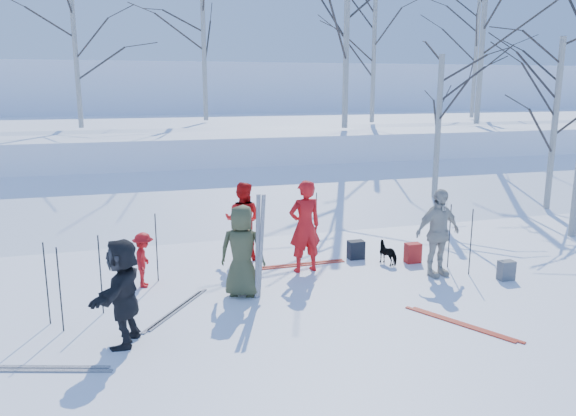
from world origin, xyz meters
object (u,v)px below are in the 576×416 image
object	(u,v)px
skier_red_north	(305,226)
backpack_dark	(356,250)
skier_cream_east	(438,233)
skier_grey_west	(123,292)
backpack_grey	(506,270)
skier_red_seated	(144,260)
dog	(389,253)
skier_olive_center	(242,251)
skier_redor_behind	(243,220)
backpack_red	(413,253)

from	to	relation	value
skier_red_north	backpack_dark	xyz separation A→B (m)	(1.33, 0.48, -0.74)
skier_cream_east	skier_red_north	bearing A→B (deg)	148.70
skier_red_north	skier_grey_west	bearing A→B (deg)	27.67
skier_cream_east	backpack_grey	world-z (taller)	skier_cream_east
skier_red_seated	backpack_grey	world-z (taller)	skier_red_seated
skier_cream_east	dog	xyz separation A→B (m)	(-0.56, 0.95, -0.64)
skier_cream_east	dog	distance (m)	1.27
skier_grey_west	dog	xyz separation A→B (m)	(5.38, 2.32, -0.55)
skier_olive_center	backpack_dark	distance (m)	3.23
skier_red_north	dog	distance (m)	1.98
skier_olive_center	skier_grey_west	size ratio (longest dim) A/B	1.05
backpack_dark	skier_cream_east	bearing A→B (deg)	-53.48
skier_red_north	skier_cream_east	distance (m)	2.61
skier_grey_west	dog	distance (m)	5.88
skier_red_north	skier_redor_behind	size ratio (longest dim) A/B	1.12
skier_cream_east	backpack_dark	xyz separation A→B (m)	(-1.08, 1.47, -0.67)
skier_red_seated	backpack_grey	bearing A→B (deg)	-94.31
skier_red_seated	backpack_dark	distance (m)	4.52
skier_cream_east	backpack_dark	distance (m)	1.94
skier_red_north	skier_red_seated	size ratio (longest dim) A/B	1.80
skier_red_north	skier_cream_east	size ratio (longest dim) A/B	1.07
skier_cream_east	backpack_red	bearing A→B (deg)	82.85
skier_red_north	skier_redor_behind	distance (m)	1.60
skier_red_seated	dog	size ratio (longest dim) A/B	1.85
dog	backpack_dark	size ratio (longest dim) A/B	1.41
skier_grey_west	skier_red_seated	bearing A→B (deg)	-168.88
skier_red_north	skier_redor_behind	xyz separation A→B (m)	(-1.00, 1.25, -0.10)
skier_redor_behind	backpack_red	size ratio (longest dim) A/B	4.00
backpack_dark	skier_redor_behind	bearing A→B (deg)	161.73
skier_redor_behind	skier_cream_east	xyz separation A→B (m)	(3.42, -2.24, 0.04)
backpack_red	dog	bearing A→B (deg)	172.42
skier_olive_center	skier_grey_west	distance (m)	2.47
backpack_dark	dog	bearing A→B (deg)	-44.80
skier_redor_behind	skier_grey_west	distance (m)	4.40
skier_redor_behind	backpack_red	distance (m)	3.71
skier_red_seated	backpack_grey	xyz separation A→B (m)	(6.74, -1.61, -0.33)
skier_redor_behind	backpack_red	xyz separation A→B (m)	(3.39, -1.36, -0.63)
skier_cream_east	backpack_grey	bearing A→B (deg)	-37.13
skier_red_north	backpack_grey	distance (m)	4.00
backpack_dark	backpack_red	bearing A→B (deg)	-29.18
skier_olive_center	backpack_red	xyz separation A→B (m)	(3.87, 0.85, -0.62)
skier_olive_center	backpack_red	distance (m)	4.01
backpack_dark	skier_olive_center	bearing A→B (deg)	-152.92
skier_redor_behind	backpack_grey	size ratio (longest dim) A/B	4.42
skier_redor_behind	skier_cream_east	world-z (taller)	skier_cream_east
skier_grey_west	backpack_grey	distance (m)	7.18
skier_cream_east	skier_grey_west	xyz separation A→B (m)	(-5.94, -1.37, -0.08)
skier_redor_behind	backpack_dark	bearing A→B (deg)	-169.55
skier_olive_center	skier_red_north	distance (m)	1.77
skier_red_seated	backpack_red	distance (m)	5.55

